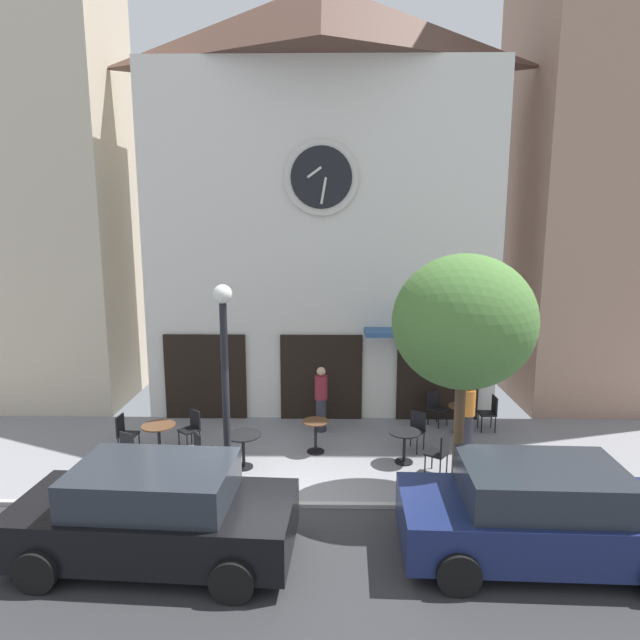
% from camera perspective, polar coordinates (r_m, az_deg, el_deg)
% --- Properties ---
extents(ground_plane, '(27.72, 10.78, 0.13)m').
position_cam_1_polar(ground_plane, '(10.05, -2.90, -21.21)').
color(ground_plane, gray).
extents(clock_building, '(9.28, 3.99, 11.32)m').
position_cam_1_polar(clock_building, '(15.25, 0.22, 12.65)').
color(clock_building, silver).
rests_on(clock_building, ground_plane).
extents(neighbor_building_left, '(6.52, 3.13, 12.82)m').
position_cam_1_polar(neighbor_building_left, '(18.01, -30.38, 12.71)').
color(neighbor_building_left, beige).
rests_on(neighbor_building_left, ground_plane).
extents(neighbor_building_right, '(5.21, 4.69, 15.73)m').
position_cam_1_polar(neighbor_building_right, '(18.36, 28.46, 17.39)').
color(neighbor_building_right, '#9E7A66').
rests_on(neighbor_building_right, ground_plane).
extents(street_lamp, '(0.36, 0.36, 4.09)m').
position_cam_1_polar(street_lamp, '(10.54, -9.92, -7.23)').
color(street_lamp, black).
rests_on(street_lamp, ground_plane).
extents(street_tree, '(2.63, 2.37, 4.67)m').
position_cam_1_polar(street_tree, '(10.25, 14.91, -0.26)').
color(street_tree, brown).
rests_on(street_tree, ground_plane).
extents(cafe_table_center_right, '(0.76, 0.76, 0.73)m').
position_cam_1_polar(cafe_table_center_right, '(12.95, -16.61, -11.36)').
color(cafe_table_center_right, black).
rests_on(cafe_table_center_right, ground_plane).
extents(cafe_table_center_left, '(0.78, 0.78, 0.76)m').
position_cam_1_polar(cafe_table_center_left, '(11.98, -8.09, -12.70)').
color(cafe_table_center_left, black).
rests_on(cafe_table_center_left, ground_plane).
extents(cafe_table_near_curb, '(0.60, 0.60, 0.75)m').
position_cam_1_polar(cafe_table_near_curb, '(12.63, -0.47, -11.70)').
color(cafe_table_near_curb, black).
rests_on(cafe_table_near_curb, ground_plane).
extents(cafe_table_rightmost, '(0.70, 0.70, 0.72)m').
position_cam_1_polar(cafe_table_rightmost, '(12.26, 8.88, -12.45)').
color(cafe_table_rightmost, black).
rests_on(cafe_table_rightmost, ground_plane).
extents(cafe_table_leftmost, '(0.65, 0.65, 0.73)m').
position_cam_1_polar(cafe_table_leftmost, '(14.12, 14.65, -9.60)').
color(cafe_table_leftmost, black).
rests_on(cafe_table_leftmost, ground_plane).
extents(cafe_chair_near_lamp, '(0.55, 0.55, 0.90)m').
position_cam_1_polar(cafe_chair_near_lamp, '(11.95, -12.32, -13.08)').
color(cafe_chair_near_lamp, black).
rests_on(cafe_chair_near_lamp, ground_plane).
extents(cafe_chair_facing_wall, '(0.54, 0.54, 0.90)m').
position_cam_1_polar(cafe_chair_facing_wall, '(12.38, -19.29, -12.60)').
color(cafe_chair_facing_wall, black).
rests_on(cafe_chair_facing_wall, ground_plane).
extents(cafe_chair_facing_street, '(0.57, 0.57, 0.90)m').
position_cam_1_polar(cafe_chair_facing_street, '(13.20, -13.35, -10.82)').
color(cafe_chair_facing_street, black).
rests_on(cafe_chair_facing_street, ground_plane).
extents(cafe_chair_under_awning, '(0.56, 0.56, 0.90)m').
position_cam_1_polar(cafe_chair_under_awning, '(12.96, 10.07, -11.09)').
color(cafe_chair_under_awning, black).
rests_on(cafe_chair_under_awning, ground_plane).
extents(cafe_chair_mid_row, '(0.56, 0.56, 0.90)m').
position_cam_1_polar(cafe_chair_mid_row, '(11.84, 12.55, -13.32)').
color(cafe_chair_mid_row, black).
rests_on(cafe_chair_mid_row, ground_plane).
extents(cafe_chair_curbside, '(0.42, 0.42, 0.90)m').
position_cam_1_polar(cafe_chair_curbside, '(13.33, -19.89, -10.96)').
color(cafe_chair_curbside, black).
rests_on(cafe_chair_curbside, ground_plane).
extents(cafe_chair_right_end, '(0.40, 0.40, 0.90)m').
position_cam_1_polar(cafe_chair_right_end, '(14.50, 17.51, -9.08)').
color(cafe_chair_right_end, black).
rests_on(cafe_chair_right_end, ground_plane).
extents(cafe_chair_by_entrance, '(0.56, 0.56, 0.90)m').
position_cam_1_polar(cafe_chair_by_entrance, '(14.54, 12.08, -8.77)').
color(cafe_chair_by_entrance, black).
rests_on(cafe_chair_by_entrance, ground_plane).
extents(pedestrian_maroon, '(0.44, 0.44, 1.67)m').
position_cam_1_polar(pedestrian_maroon, '(13.70, 0.12, -8.25)').
color(pedestrian_maroon, '#2D2D38').
rests_on(pedestrian_maroon, ground_plane).
extents(pedestrian_orange, '(0.43, 0.43, 1.67)m').
position_cam_1_polar(pedestrian_orange, '(13.07, 15.30, -9.57)').
color(pedestrian_orange, '#2D2D38').
rests_on(pedestrian_orange, ground_plane).
extents(parked_car_black, '(4.40, 2.22, 1.55)m').
position_cam_1_polar(parked_car_black, '(9.30, -16.96, -18.88)').
color(parked_car_black, black).
rests_on(parked_car_black, ground_plane).
extents(parked_car_navy, '(4.36, 2.14, 1.55)m').
position_cam_1_polar(parked_car_navy, '(9.56, 22.18, -18.37)').
color(parked_car_navy, navy).
rests_on(parked_car_navy, ground_plane).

